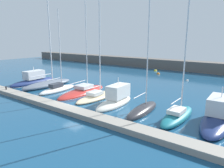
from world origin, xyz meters
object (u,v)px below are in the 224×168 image
Objects in this scene: sailboat_white_third at (58,89)px; sailboat_teal_eighth at (177,115)px; dock_bollard at (6,88)px; sailboat_red_fourth at (83,92)px; motorboat_navy_nearest at (34,80)px; sailboat_charcoal_seventh at (143,110)px; mooring_buoy_orange at (158,74)px; mooring_buoy_yellow at (156,71)px; sailboat_sand_fifth at (98,96)px; mooring_buoy_white at (187,81)px; sailboat_slate_second at (48,84)px; motorboat_ivory_sixth at (116,99)px; motorboat_navy_ninth at (218,116)px.

sailboat_teal_eighth reaches higher than sailboat_white_third.
sailboat_red_fourth is at bearing 37.18° from dock_bollard.
sailboat_teal_eighth reaches higher than motorboat_navy_nearest.
sailboat_charcoal_seventh reaches higher than mooring_buoy_orange.
mooring_buoy_yellow is (3.59, 26.66, -0.29)m from sailboat_white_third.
mooring_buoy_orange is at bearing 2.32° from sailboat_sand_fifth.
sailboat_sand_fifth reaches higher than mooring_buoy_orange.
motorboat_navy_nearest is at bearing -138.71° from mooring_buoy_white.
sailboat_white_third is 15.68× the size of mooring_buoy_yellow.
mooring_buoy_white is at bearing 14.96° from sailboat_teal_eighth.
sailboat_red_fourth is at bearing 76.98° from sailboat_charcoal_seventh.
sailboat_sand_fifth is (3.44, -0.57, 0.07)m from sailboat_red_fourth.
sailboat_slate_second is (3.81, 0.14, -0.13)m from motorboat_navy_nearest.
mooring_buoy_yellow is (-7.17, 26.59, -0.58)m from motorboat_ivory_sixth.
mooring_buoy_white is at bearing -44.07° from sailboat_slate_second.
sailboat_white_third is 26.90m from mooring_buoy_yellow.
sailboat_charcoal_seventh is at bearing -95.53° from sailboat_white_third.
sailboat_red_fourth is 2.09× the size of motorboat_navy_ninth.
sailboat_sand_fifth is 33.99× the size of dock_bollard.
motorboat_navy_nearest is 0.73× the size of sailboat_white_third.
motorboat_navy_ninth is at bearing -65.18° from mooring_buoy_white.
motorboat_navy_ninth is at bearing -54.47° from mooring_buoy_yellow.
motorboat_ivory_sixth is at bearing -78.20° from mooring_buoy_orange.
sailboat_slate_second is at bearing -133.21° from mooring_buoy_white.
sailboat_red_fourth is 20.32m from mooring_buoy_white.
mooring_buoy_orange is (9.76, 21.99, -0.47)m from sailboat_slate_second.
motorboat_ivory_sixth is (18.36, -0.80, -0.01)m from motorboat_navy_nearest.
sailboat_sand_fifth is 1.13× the size of sailboat_teal_eighth.
sailboat_red_fourth is (11.40, 0.55, -0.40)m from motorboat_navy_nearest.
mooring_buoy_yellow is at bearing 74.92° from dock_bollard.
mooring_buoy_yellow is 1.78× the size of dock_bollard.
motorboat_navy_ninth is at bearing -95.72° from sailboat_red_fourth.
sailboat_white_third reaches higher than mooring_buoy_orange.
motorboat_navy_ninth is (7.13, 1.56, 0.41)m from sailboat_charcoal_seventh.
sailboat_red_fourth reaches higher than sailboat_teal_eighth.
sailboat_white_third is 7.30m from sailboat_sand_fifth.
sailboat_teal_eighth is 23.97m from dock_bollard.
mooring_buoy_white is 12.26m from mooring_buoy_yellow.
sailboat_teal_eighth is at bearing -89.02° from sailboat_charcoal_seventh.
sailboat_sand_fifth is 3.61m from motorboat_ivory_sixth.
sailboat_slate_second reaches higher than motorboat_ivory_sixth.
sailboat_white_third is at bearing 46.47° from dock_bollard.
sailboat_charcoal_seventh is at bearing 94.88° from sailboat_teal_eighth.
motorboat_navy_nearest reaches higher than mooring_buoy_yellow.
mooring_buoy_white is at bearing -19.43° from sailboat_sand_fifth.
motorboat_navy_ninth reaches higher than motorboat_ivory_sixth.
mooring_buoy_white is 0.72× the size of mooring_buoy_orange.
motorboat_ivory_sixth is at bearing 18.71° from dock_bollard.
sailboat_red_fourth reaches higher than sailboat_sand_fifth.
mooring_buoy_yellow is at bearing -16.92° from sailboat_slate_second.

